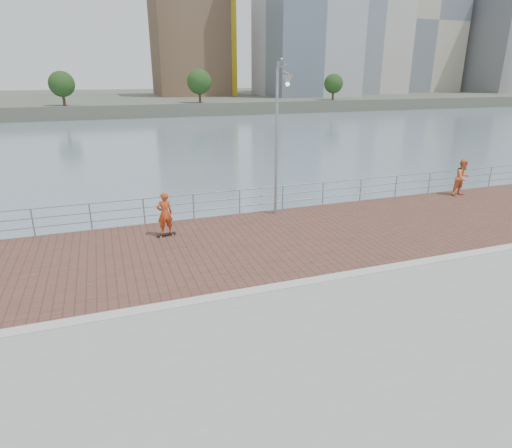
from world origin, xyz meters
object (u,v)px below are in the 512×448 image
object	(u,v)px
guardrail	(217,201)
skateboarder	(165,213)
street_lamp	(281,113)
bystander	(463,178)

from	to	relation	value
guardrail	skateboarder	bearing A→B (deg)	-145.48
guardrail	street_lamp	size ratio (longest dim) A/B	6.35
skateboarder	street_lamp	bearing A→B (deg)	-179.75
guardrail	skateboarder	distance (m)	2.99
skateboarder	bystander	xyz separation A→B (m)	(15.01, 0.80, 0.02)
guardrail	skateboarder	xyz separation A→B (m)	(-2.46, -1.69, 0.23)
skateboarder	bystander	size ratio (longest dim) A/B	0.88
street_lamp	bystander	distance (m)	10.59
guardrail	skateboarder	size ratio (longest dim) A/B	23.94
skateboarder	guardrail	bearing A→B (deg)	-153.68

